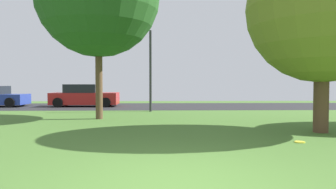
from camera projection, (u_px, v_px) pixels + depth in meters
name	position (u px, v px, depth m)	size (l,w,h in m)	color
ground_plane	(176.00, 186.00, 4.64)	(44.00, 44.00, 0.00)	#47702D
road_strip	(163.00, 106.00, 20.62)	(44.00, 6.40, 0.01)	#28282B
oak_tree_right	(323.00, 8.00, 9.54)	(4.77, 4.77, 6.37)	brown
frisbee_disc	(300.00, 142.00, 8.04)	(0.27, 0.27, 0.03)	yellow
parked_car_red	(84.00, 96.00, 20.50)	(4.43, 1.99, 1.51)	#B21E1E
street_lamp_post	(151.00, 71.00, 16.72)	(0.14, 0.14, 4.50)	#2D2D33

